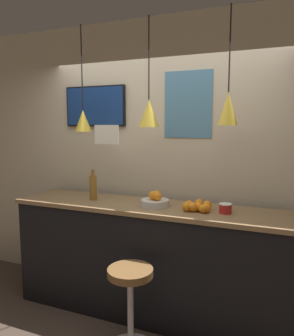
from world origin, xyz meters
TOP-DOWN VIEW (x-y plane):
  - back_wall at (0.00, 0.97)m, footprint 8.00×0.06m
  - service_counter at (0.00, 0.56)m, footprint 2.64×0.61m
  - bar_stool at (0.09, -0.01)m, footprint 0.42×0.42m
  - fruit_bowl at (0.09, 0.54)m, footprint 0.26×0.26m
  - orange_pile at (0.49, 0.53)m, footprint 0.25×0.26m
  - juice_bottle at (-0.58, 0.54)m, footprint 0.07×0.07m
  - spread_jar at (0.73, 0.54)m, footprint 0.11×0.11m
  - pendant_lamp_left at (-0.72, 0.60)m, footprint 0.17×0.17m
  - pendant_lamp_middle at (0.00, 0.60)m, footprint 0.19×0.19m
  - pendant_lamp_right at (0.72, 0.60)m, footprint 0.16×0.16m
  - mounted_tv at (-0.77, 0.92)m, footprint 0.72×0.04m
  - hanging_menu_board at (-0.30, 0.34)m, footprint 0.24×0.01m
  - wall_poster at (0.28, 0.94)m, footprint 0.48×0.01m

SIDE VIEW (x-z plane):
  - bar_stool at x=0.09m, z-range 0.11..0.82m
  - service_counter at x=0.00m, z-range 0.00..1.09m
  - orange_pile at x=0.49m, z-range 1.08..1.17m
  - spread_jar at x=0.73m, z-range 1.08..1.17m
  - fruit_bowl at x=0.09m, z-range 1.07..1.21m
  - juice_bottle at x=-0.58m, z-range 1.06..1.37m
  - back_wall at x=0.00m, z-range 0.00..2.90m
  - hanging_menu_board at x=-0.30m, z-range 1.66..1.83m
  - pendant_lamp_left at x=-0.72m, z-range 1.36..2.40m
  - pendant_lamp_middle at x=0.00m, z-range 1.44..2.44m
  - pendant_lamp_right at x=0.72m, z-range 1.48..2.46m
  - wall_poster at x=0.28m, z-range 1.70..2.35m
  - mounted_tv at x=-0.77m, z-range 1.82..2.25m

